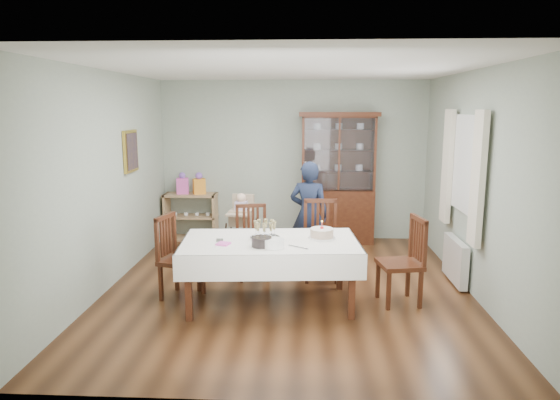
# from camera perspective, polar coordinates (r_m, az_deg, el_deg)

# --- Properties ---
(floor) EXTENTS (5.00, 5.00, 0.00)m
(floor) POSITION_cam_1_polar(r_m,az_deg,el_deg) (6.42, 0.91, -9.96)
(floor) COLOR #593319
(floor) RESTS_ON ground
(room_shell) EXTENTS (5.00, 5.00, 5.00)m
(room_shell) POSITION_cam_1_polar(r_m,az_deg,el_deg) (6.57, 1.12, 5.79)
(room_shell) COLOR #9EAA99
(room_shell) RESTS_ON floor
(dining_table) EXTENTS (2.08, 1.30, 0.76)m
(dining_table) POSITION_cam_1_polar(r_m,az_deg,el_deg) (5.80, -1.13, -8.21)
(dining_table) COLOR #492512
(dining_table) RESTS_ON floor
(china_cabinet) EXTENTS (1.30, 0.48, 2.18)m
(china_cabinet) POSITION_cam_1_polar(r_m,az_deg,el_deg) (8.36, 6.63, 2.74)
(china_cabinet) COLOR #492512
(china_cabinet) RESTS_ON floor
(sideboard) EXTENTS (0.90, 0.38, 0.80)m
(sideboard) POSITION_cam_1_polar(r_m,az_deg,el_deg) (8.72, -10.12, -1.87)
(sideboard) COLOR tan
(sideboard) RESTS_ON floor
(picture_frame) EXTENTS (0.04, 0.48, 0.58)m
(picture_frame) POSITION_cam_1_polar(r_m,az_deg,el_deg) (7.26, -16.70, 5.37)
(picture_frame) COLOR gold
(picture_frame) RESTS_ON room_shell
(window) EXTENTS (0.04, 1.02, 1.22)m
(window) POSITION_cam_1_polar(r_m,az_deg,el_deg) (6.66, 20.55, 3.85)
(window) COLOR white
(window) RESTS_ON room_shell
(curtain_left) EXTENTS (0.07, 0.30, 1.55)m
(curtain_left) POSITION_cam_1_polar(r_m,az_deg,el_deg) (6.07, 21.68, 2.23)
(curtain_left) COLOR silver
(curtain_left) RESTS_ON room_shell
(curtain_right) EXTENTS (0.07, 0.30, 1.55)m
(curtain_right) POSITION_cam_1_polar(r_m,az_deg,el_deg) (7.25, 18.58, 3.66)
(curtain_right) COLOR silver
(curtain_right) RESTS_ON room_shell
(radiator) EXTENTS (0.10, 0.80, 0.55)m
(radiator) POSITION_cam_1_polar(r_m,az_deg,el_deg) (6.89, 19.39, -6.51)
(radiator) COLOR white
(radiator) RESTS_ON floor
(chair_far_left) EXTENTS (0.52, 0.52, 0.96)m
(chair_far_left) POSITION_cam_1_polar(r_m,az_deg,el_deg) (6.72, -3.13, -6.45)
(chair_far_left) COLOR #492512
(chair_far_left) RESTS_ON floor
(chair_far_right) EXTENTS (0.48, 0.48, 1.04)m
(chair_far_right) POSITION_cam_1_polar(r_m,az_deg,el_deg) (6.69, 4.67, -6.36)
(chair_far_right) COLOR #492512
(chair_far_right) RESTS_ON floor
(chair_end_left) EXTENTS (0.55, 0.55, 1.00)m
(chair_end_left) POSITION_cam_1_polar(r_m,az_deg,el_deg) (6.14, -11.28, -8.22)
(chair_end_left) COLOR #492512
(chair_end_left) RESTS_ON floor
(chair_end_right) EXTENTS (0.53, 0.53, 1.02)m
(chair_end_right) POSITION_cam_1_polar(r_m,az_deg,el_deg) (6.02, 13.61, -8.64)
(chair_end_right) COLOR #492512
(chair_end_right) RESTS_ON floor
(woman) EXTENTS (0.62, 0.47, 1.51)m
(woman) POSITION_cam_1_polar(r_m,az_deg,el_deg) (7.08, 3.33, -1.64)
(woman) COLOR black
(woman) RESTS_ON floor
(high_chair) EXTENTS (0.50, 0.50, 1.00)m
(high_chair) POSITION_cam_1_polar(r_m,az_deg,el_deg) (7.49, -4.40, -3.84)
(high_chair) COLOR black
(high_chair) RESTS_ON floor
(champagne_tray) EXTENTS (0.35, 0.35, 0.21)m
(champagne_tray) POSITION_cam_1_polar(r_m,az_deg,el_deg) (5.75, -1.72, -3.80)
(champagne_tray) COLOR silver
(champagne_tray) RESTS_ON dining_table
(birthday_cake) EXTENTS (0.31, 0.31, 0.21)m
(birthday_cake) POSITION_cam_1_polar(r_m,az_deg,el_deg) (5.78, 4.80, -3.85)
(birthday_cake) COLOR white
(birthday_cake) RESTS_ON dining_table
(plate_stack_dark) EXTENTS (0.23, 0.23, 0.10)m
(plate_stack_dark) POSITION_cam_1_polar(r_m,az_deg,el_deg) (5.43, -2.11, -4.79)
(plate_stack_dark) COLOR black
(plate_stack_dark) RESTS_ON dining_table
(plate_stack_white) EXTENTS (0.27, 0.27, 0.10)m
(plate_stack_white) POSITION_cam_1_polar(r_m,az_deg,el_deg) (5.39, -0.70, -4.97)
(plate_stack_white) COLOR white
(plate_stack_white) RESTS_ON dining_table
(napkin_stack) EXTENTS (0.17, 0.17, 0.02)m
(napkin_stack) POSITION_cam_1_polar(r_m,az_deg,el_deg) (5.55, -6.49, -4.99)
(napkin_stack) COLOR #E554B6
(napkin_stack) RESTS_ON dining_table
(cutlery) EXTENTS (0.12, 0.16, 0.01)m
(cutlery) POSITION_cam_1_polar(r_m,az_deg,el_deg) (5.72, -7.23, -4.58)
(cutlery) COLOR silver
(cutlery) RESTS_ON dining_table
(cake_knife) EXTENTS (0.23, 0.17, 0.01)m
(cake_knife) POSITION_cam_1_polar(r_m,az_deg,el_deg) (5.40, 2.10, -5.40)
(cake_knife) COLOR silver
(cake_knife) RESTS_ON dining_table
(gift_bag_pink) EXTENTS (0.22, 0.16, 0.37)m
(gift_bag_pink) POSITION_cam_1_polar(r_m,az_deg,el_deg) (8.63, -11.08, 1.78)
(gift_bag_pink) COLOR #E554B6
(gift_bag_pink) RESTS_ON sideboard
(gift_bag_orange) EXTENTS (0.24, 0.20, 0.37)m
(gift_bag_orange) POSITION_cam_1_polar(r_m,az_deg,el_deg) (8.56, -9.22, 1.78)
(gift_bag_orange) COLOR orange
(gift_bag_orange) RESTS_ON sideboard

